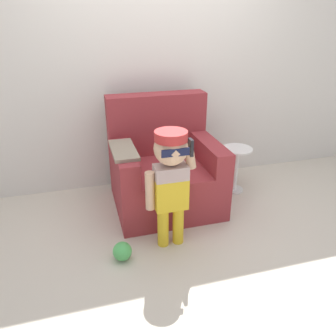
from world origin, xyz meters
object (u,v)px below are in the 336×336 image
Objects in this scene: armchair at (164,169)px; person_child at (171,173)px; side_table at (236,165)px; toy_ball at (122,251)px.

armchair is 0.75m from person_child.
person_child reaches higher than side_table.
person_child is at bearing 12.57° from toy_ball.
side_table is (0.93, 0.70, -0.36)m from person_child.
side_table reaches higher than toy_ball.
armchair is 0.99m from toy_ball.
toy_ball is at bearing -125.30° from armchair.
armchair is at bearing -178.41° from side_table.
person_child is at bearing -142.97° from side_table.
toy_ball is (-0.42, -0.09, -0.59)m from person_child.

